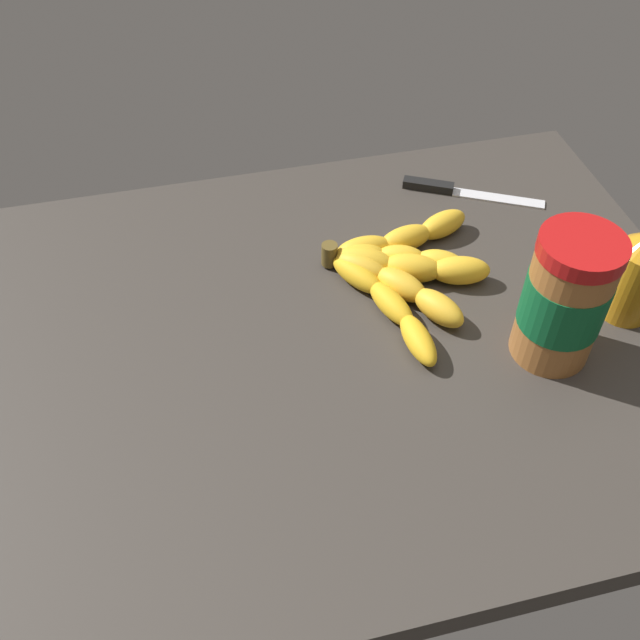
{
  "coord_description": "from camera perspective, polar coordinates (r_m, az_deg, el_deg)",
  "views": [
    {
      "loc": [
        16.93,
        53.53,
        62.02
      ],
      "look_at": [
        4.07,
        0.17,
        3.33
      ],
      "focal_mm": 40.98,
      "sensor_mm": 36.0,
      "label": 1
    }
  ],
  "objects": [
    {
      "name": "ground_plane",
      "position": [
        0.85,
        2.65,
        -1.79
      ],
      "size": [
        82.68,
        66.47,
        3.52
      ],
      "primitive_type": "cube",
      "color": "#38332D"
    },
    {
      "name": "banana_bunch",
      "position": [
        0.89,
        6.36,
        3.96
      ],
      "size": [
        20.47,
        24.85,
        3.51
      ],
      "color": "gold",
      "rests_on": "ground_plane"
    },
    {
      "name": "peanut_butter_jar",
      "position": [
        0.8,
        18.57,
        1.55
      ],
      "size": [
        8.82,
        8.82,
        15.99
      ],
      "color": "#9E602D",
      "rests_on": "ground_plane"
    },
    {
      "name": "honey_bottle",
      "position": [
        0.89,
        23.68,
        3.59
      ],
      "size": [
        5.91,
        5.91,
        14.59
      ],
      "color": "orange",
      "rests_on": "ground_plane"
    },
    {
      "name": "butter_knife",
      "position": [
        1.04,
        10.88,
        9.88
      ],
      "size": [
        18.11,
        10.48,
        1.2
      ],
      "color": "silver",
      "rests_on": "ground_plane"
    }
  ]
}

